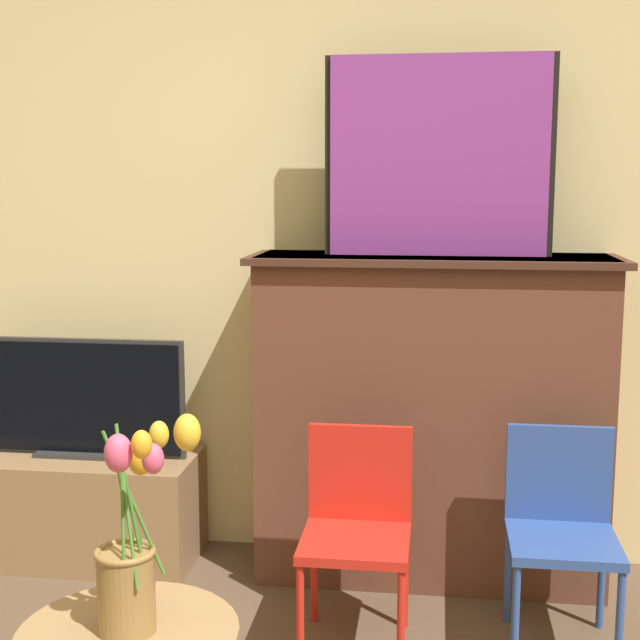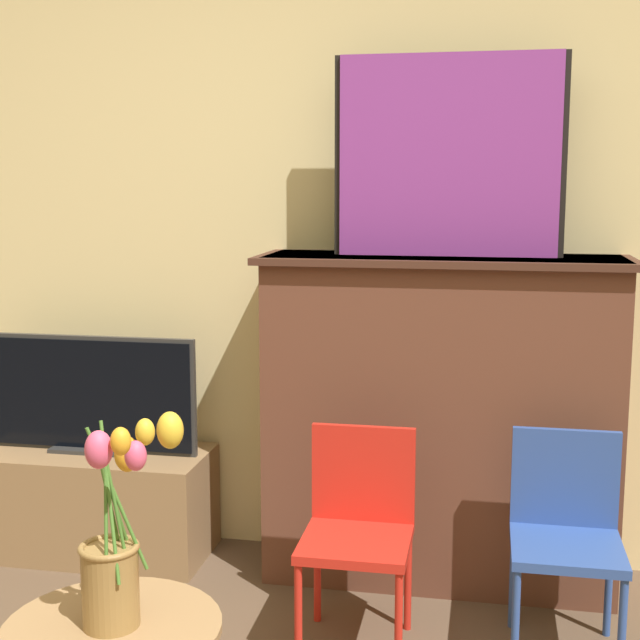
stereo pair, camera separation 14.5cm
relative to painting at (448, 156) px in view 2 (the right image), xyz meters
The scene contains 8 objects.
wall_back 0.40m from the painting, 144.18° to the left, with size 8.00×0.06×2.70m.
fireplace_mantel 0.92m from the painting, 149.70° to the right, with size 1.30×0.41×1.19m.
painting is the anchor object (origin of this frame).
tv_stand 1.89m from the painting, behind, with size 0.89×0.40×0.41m.
tv_monitor 1.62m from the painting, behind, with size 0.84×0.12×0.45m.
chair_red 1.27m from the painting, 114.14° to the right, with size 0.33×0.33×0.67m.
chair_blue 1.29m from the painting, 46.86° to the right, with size 0.33×0.33×0.67m.
vase_tulips 1.77m from the painting, 114.69° to the right, with size 0.23×0.25×0.49m.
Camera 2 is at (0.44, -1.22, 1.45)m, focal length 50.00 mm.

